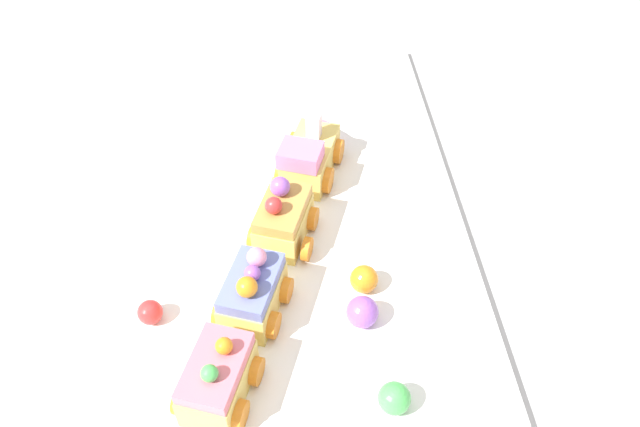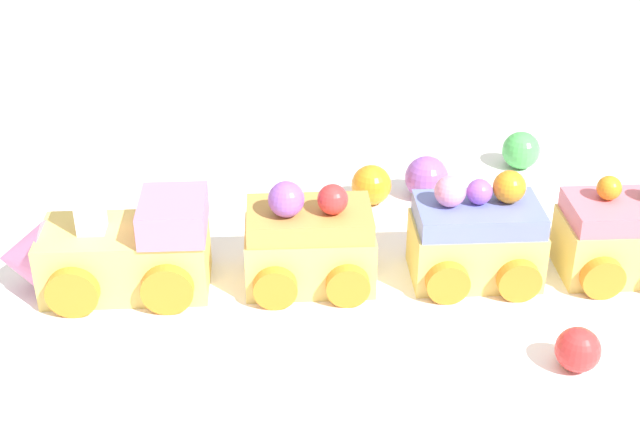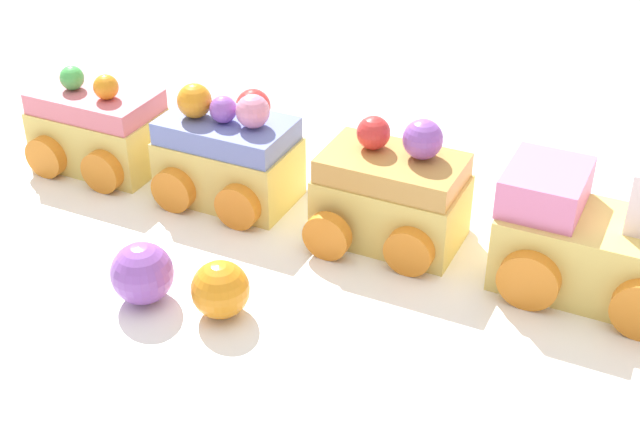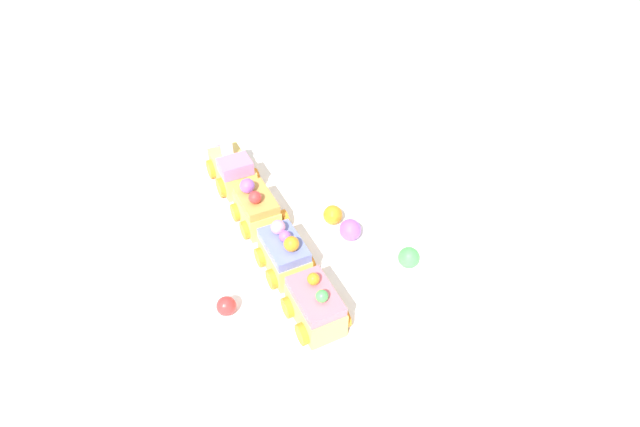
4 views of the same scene
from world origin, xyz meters
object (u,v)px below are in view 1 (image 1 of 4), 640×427
gumball_orange (364,279)px  cake_car_caramel (283,219)px  gumball_purple (362,312)px  cake_train_locomotive (312,152)px  gumball_red (150,312)px  cake_car_strawberry (218,379)px  cake_car_blueberry (253,293)px  gumball_green (394,398)px

gumball_orange → cake_car_caramel: bearing=44.8°
gumball_purple → cake_train_locomotive: bearing=7.9°
cake_car_caramel → gumball_red: bearing=146.3°
cake_car_strawberry → gumball_red: bearing=58.6°
cake_train_locomotive → cake_car_blueberry: cake_train_locomotive is taller
gumball_orange → cake_car_blueberry: bearing=99.4°
cake_car_strawberry → gumball_green: cake_car_strawberry is taller
cake_car_strawberry → gumball_purple: size_ratio=2.82×
cake_train_locomotive → cake_car_caramel: (-0.11, 0.04, 0.00)m
cake_car_caramel → cake_car_blueberry: (-0.10, 0.03, 0.00)m
gumball_red → gumball_orange: 0.22m
cake_train_locomotive → gumball_orange: size_ratio=4.62×
gumball_purple → gumball_red: (0.02, 0.21, -0.00)m
cake_train_locomotive → gumball_red: size_ratio=5.45×
gumball_green → cake_train_locomotive: bearing=8.6°
gumball_orange → gumball_green: size_ratio=1.00×
gumball_red → cake_car_blueberry: bearing=-87.7°
cake_car_caramel → cake_car_blueberry: cake_car_caramel is taller
gumball_green → cake_car_blueberry: bearing=46.7°
cake_train_locomotive → cake_car_strawberry: (-0.30, 0.10, -0.00)m
cake_car_caramel → gumball_purple: size_ratio=2.82×
cake_car_caramel → gumball_orange: bearing=-116.2°
cake_car_caramel → gumball_orange: (-0.08, -0.08, -0.01)m
cake_car_blueberry → gumball_green: 0.17m
cake_car_blueberry → gumball_red: bearing=111.3°
cake_car_blueberry → cake_train_locomotive: bearing=0.0°
gumball_red → cake_train_locomotive: bearing=-38.9°
cake_car_strawberry → gumball_red: (0.09, 0.07, -0.01)m
cake_car_caramel → gumball_purple: bearing=-130.1°
gumball_red → gumball_green: 0.25m
cake_train_locomotive → cake_car_blueberry: size_ratio=1.50×
gumball_green → cake_car_strawberry: bearing=80.6°
cake_train_locomotive → cake_car_caramel: same height
gumball_purple → gumball_orange: 0.04m
cake_car_blueberry → gumball_green: size_ratio=3.07×
cake_train_locomotive → gumball_orange: bearing=-149.3°
cake_car_blueberry → gumball_purple: cake_car_blueberry is taller
cake_train_locomotive → cake_car_caramel: bearing=179.8°
gumball_purple → cake_car_strawberry: bearing=116.1°
gumball_purple → gumball_orange: bearing=-9.7°
gumball_red → gumball_orange: size_ratio=0.85×
cake_car_strawberry → gumball_purple: (0.07, -0.14, -0.01)m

